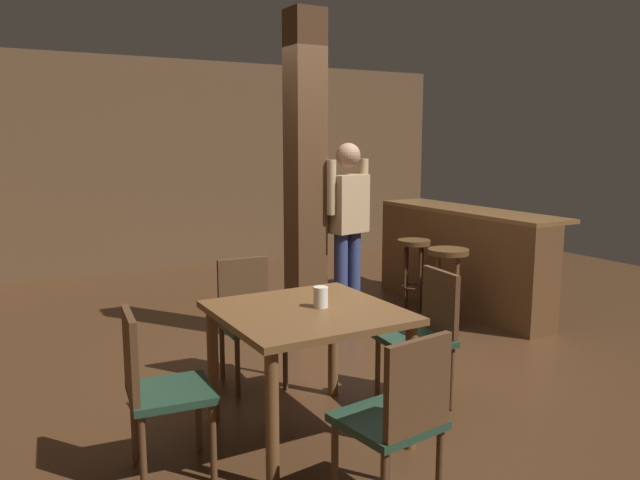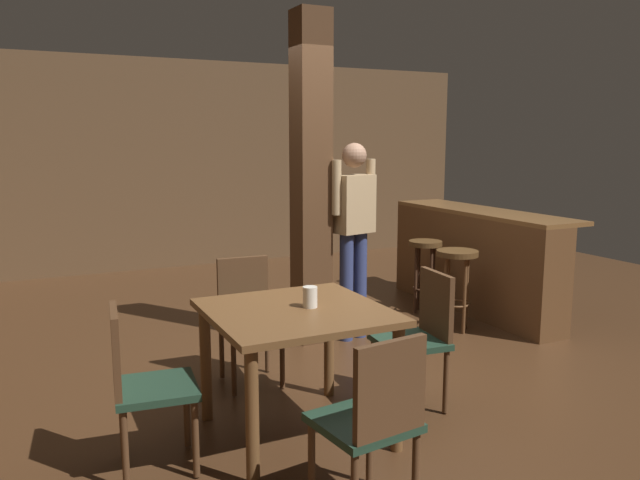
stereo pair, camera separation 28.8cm
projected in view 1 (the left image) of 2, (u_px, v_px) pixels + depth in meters
The scene contains 13 objects.
ground_plane at pixel (370, 364), 4.91m from camera, with size 10.80×10.80×0.00m, color #422816.
wall_back at pixel (188, 165), 8.56m from camera, with size 8.00×0.10×2.80m, color brown.
pillar at pixel (305, 181), 5.28m from camera, with size 0.28×0.28×2.80m, color #4C301C.
dining_table at pixel (307, 329), 3.64m from camera, with size 1.00×1.00×0.78m.
chair_south at pixel (399, 415), 2.85m from camera, with size 0.47×0.47×0.89m.
chair_west at pixel (155, 384), 3.21m from camera, with size 0.46×0.46×0.89m.
chair_east at pixel (425, 330), 4.12m from camera, with size 0.46×0.46×0.89m.
chair_north at pixel (249, 315), 4.47m from camera, with size 0.44×0.44×0.89m.
napkin_cup at pixel (321, 297), 3.65m from camera, with size 0.09×0.09×0.12m, color silver.
standing_person at pixel (348, 226), 5.41m from camera, with size 0.47×0.27×1.72m.
bar_counter at pixel (460, 258), 6.47m from camera, with size 0.56×2.28×1.04m.
bar_stool_near at pixel (448, 268), 5.76m from camera, with size 0.38×0.38×0.75m.
bar_stool_mid at pixel (414, 258), 6.36m from camera, with size 0.33×0.33×0.74m.
Camera 1 is at (-2.64, -3.90, 1.76)m, focal length 35.00 mm.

